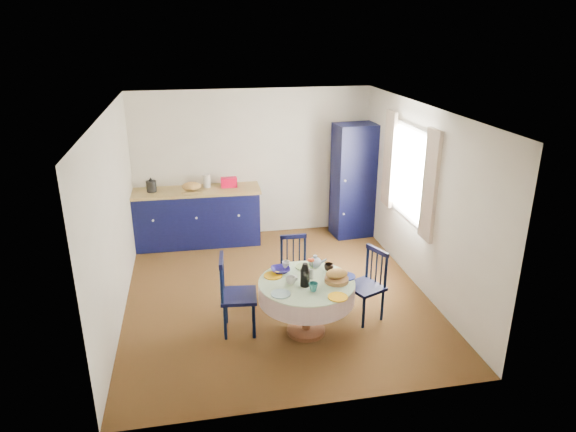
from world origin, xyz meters
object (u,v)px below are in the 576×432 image
dining_table (307,290)px  chair_far (295,268)px  kitchen_counter (197,216)px  mug_c (329,267)px  chair_left (235,294)px  chair_right (367,284)px  mug_b (313,287)px  mug_d (286,265)px  cobalt_bowl (281,270)px  pantry_cabinet (354,181)px  mug_a (291,280)px

dining_table → chair_far: (0.02, 0.83, -0.12)m
kitchen_counter → chair_far: 2.46m
kitchen_counter → dining_table: size_ratio=1.84×
chair_far → mug_c: size_ratio=7.61×
dining_table → chair_left: size_ratio=1.19×
chair_right → mug_b: chair_right is taller
mug_d → cobalt_bowl: 0.12m
chair_far → chair_right: size_ratio=0.95×
mug_b → dining_table: bearing=93.2°
pantry_cabinet → chair_left: pantry_cabinet is taller
kitchen_counter → mug_c: bearing=-59.6°
kitchen_counter → mug_a: 3.15m
chair_right → mug_d: 1.04m
pantry_cabinet → chair_left: size_ratio=1.99×
cobalt_bowl → dining_table: bearing=-48.1°
chair_far → mug_c: chair_far is taller
chair_far → cobalt_bowl: chair_far is taller
chair_right → mug_c: size_ratio=7.97×
dining_table → mug_a: (-0.20, -0.02, 0.16)m
mug_c → cobalt_bowl: size_ratio=0.50×
kitchen_counter → pantry_cabinet: 2.71m
mug_d → dining_table: bearing=-64.6°
dining_table → chair_far: 0.84m
kitchen_counter → chair_right: size_ratio=2.33×
dining_table → chair_left: chair_left is taller
kitchen_counter → mug_b: kitchen_counter is taller
pantry_cabinet → dining_table: 3.22m
chair_right → mug_a: chair_right is taller
kitchen_counter → mug_b: bearing=-67.8°
chair_right → mug_b: size_ratio=8.57×
dining_table → mug_b: size_ratio=10.88×
mug_b → mug_d: (-0.19, 0.61, -0.00)m
dining_table → chair_far: size_ratio=1.33×
chair_far → chair_right: chair_right is taller
kitchen_counter → mug_b: (1.22, -3.19, 0.24)m
chair_far → cobalt_bowl: size_ratio=3.80×
chair_far → cobalt_bowl: (-0.29, -0.53, 0.26)m
dining_table → pantry_cabinet: bearing=63.0°
pantry_cabinet → kitchen_counter: bearing=172.2°
mug_b → mug_c: size_ratio=0.93×
mug_d → mug_a: bearing=-92.8°
kitchen_counter → mug_c: (1.52, -2.73, 0.24)m
chair_right → mug_c: 0.55m
kitchen_counter → pantry_cabinet: bearing=-1.1°
pantry_cabinet → mug_b: size_ratio=18.26×
pantry_cabinet → mug_d: (-1.63, -2.47, -0.25)m
dining_table → kitchen_counter: bearing=112.2°
chair_far → mug_b: chair_far is taller
chair_far → chair_right: 1.01m
chair_far → dining_table: bearing=-89.4°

